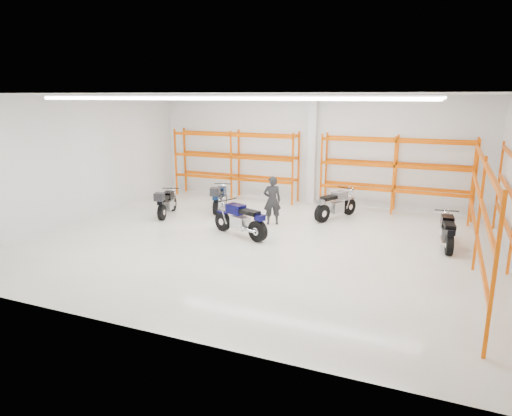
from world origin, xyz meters
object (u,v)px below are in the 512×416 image
at_px(motorcycle_main, 242,221).
at_px(motorcycle_back_d, 447,233).
at_px(motorcycle_back_b, 219,199).
at_px(motorcycle_back_a, 166,203).
at_px(motorcycle_back_c, 334,205).
at_px(standing_man, 272,200).
at_px(structural_column, 312,150).

height_order(motorcycle_main, motorcycle_back_d, motorcycle_main).
xyz_separation_m(motorcycle_main, motorcycle_back_b, (-2.18, 2.67, -0.01)).
bearing_deg(motorcycle_back_a, motorcycle_main, -18.29).
bearing_deg(motorcycle_back_b, motorcycle_main, -50.71).
relative_size(motorcycle_back_c, motorcycle_back_d, 0.99).
relative_size(motorcycle_main, motorcycle_back_b, 1.05).
xyz_separation_m(motorcycle_back_a, motorcycle_back_b, (1.51, 1.45, 0.02)).
xyz_separation_m(motorcycle_back_b, motorcycle_back_c, (4.44, 0.65, -0.01)).
relative_size(motorcycle_main, standing_man, 1.28).
height_order(motorcycle_back_a, motorcycle_back_d, motorcycle_back_a).
distance_m(standing_man, structural_column, 4.02).
bearing_deg(standing_man, structural_column, -123.43).
relative_size(motorcycle_back_b, motorcycle_back_c, 1.01).
height_order(standing_man, structural_column, structural_column).
xyz_separation_m(motorcycle_main, motorcycle_back_c, (2.25, 3.32, -0.02)).
bearing_deg(standing_man, motorcycle_back_c, -168.55).
height_order(motorcycle_back_b, motorcycle_back_c, motorcycle_back_c).
bearing_deg(standing_man, motorcycle_back_d, 147.51).
distance_m(motorcycle_main, motorcycle_back_b, 3.45).
distance_m(motorcycle_back_a, standing_man, 4.12).
distance_m(motorcycle_back_a, motorcycle_back_d, 9.82).
bearing_deg(standing_man, motorcycle_main, 49.94).
distance_m(motorcycle_main, standing_man, 1.84).
bearing_deg(motorcycle_back_c, motorcycle_back_b, -171.67).
distance_m(motorcycle_main, motorcycle_back_c, 4.01).
distance_m(motorcycle_main, motorcycle_back_a, 3.89).
height_order(motorcycle_back_c, standing_man, standing_man).
relative_size(motorcycle_main, motorcycle_back_d, 1.05).
bearing_deg(motorcycle_back_a, motorcycle_back_d, 0.63).
relative_size(motorcycle_back_a, motorcycle_back_d, 0.97).
distance_m(motorcycle_back_c, structural_column, 3.19).
height_order(motorcycle_back_a, motorcycle_back_b, motorcycle_back_b).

